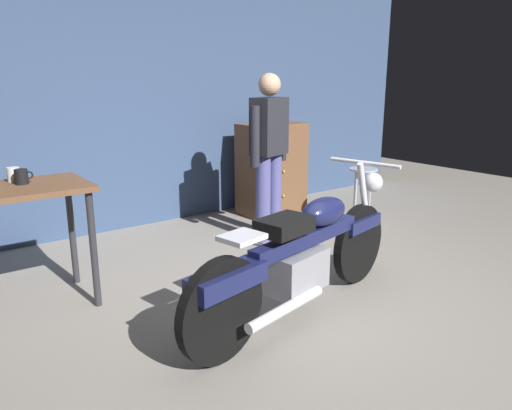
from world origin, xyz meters
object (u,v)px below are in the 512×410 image
object	(u,v)px
mug_white_ceramic	(14,174)
person_standing	(269,150)
motorcycle	(304,253)
shop_stool	(363,181)
wooden_dresser	(272,169)
mug_black_matte	(22,177)

from	to	relation	value
mug_white_ceramic	person_standing	bearing A→B (deg)	0.53
motorcycle	mug_white_ceramic	distance (m)	2.14
motorcycle	shop_stool	bearing A→B (deg)	19.81
wooden_dresser	mug_black_matte	bearing A→B (deg)	-162.56
motorcycle	person_standing	xyz separation A→B (m)	(0.83, 1.46, 0.48)
shop_stool	person_standing	bearing A→B (deg)	169.89
wooden_dresser	mug_black_matte	distance (m)	3.13
motorcycle	mug_black_matte	size ratio (longest dim) A/B	17.51
motorcycle	person_standing	bearing A→B (deg)	48.40
motorcycle	wooden_dresser	xyz separation A→B (m)	(1.49, 2.23, 0.10)
shop_stool	mug_white_ceramic	world-z (taller)	mug_white_ceramic
motorcycle	mug_black_matte	distance (m)	2.03
motorcycle	wooden_dresser	world-z (taller)	wooden_dresser
shop_stool	mug_white_ceramic	size ratio (longest dim) A/B	5.28
wooden_dresser	mug_white_ceramic	xyz separation A→B (m)	(-2.99, -0.80, 0.40)
shop_stool	mug_black_matte	distance (m)	3.53
mug_black_matte	wooden_dresser	bearing A→B (deg)	17.44
motorcycle	mug_white_ceramic	xyz separation A→B (m)	(-1.50, 1.44, 0.50)
motorcycle	wooden_dresser	size ratio (longest dim) A/B	1.96
motorcycle	mug_black_matte	bearing A→B (deg)	126.65
person_standing	mug_white_ceramic	distance (m)	2.33
wooden_dresser	person_standing	bearing A→B (deg)	-130.06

